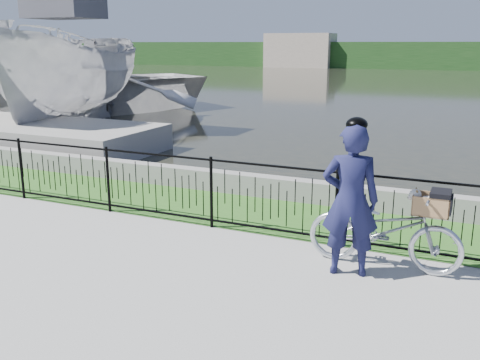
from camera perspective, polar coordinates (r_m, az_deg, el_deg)
The scene contains 11 objects.
ground at distance 6.84m, azimuth -1.69°, elevation -10.27°, with size 120.00×120.00×0.00m, color gray.
grass_strip at distance 9.08m, azimuth 5.52°, elevation -3.95°, with size 60.00×2.00×0.01m, color #2E5F1D.
water at distance 38.78m, azimuth 20.48°, elevation 9.28°, with size 120.00×120.00×0.00m, color black.
quay_wall at distance 9.94m, azimuth 7.42°, elevation -1.21°, with size 60.00×0.30×0.40m, color gray.
fence at distance 8.01m, azimuth 3.29°, elevation -2.14°, with size 14.00×0.06×1.15m, color black, non-canonical shape.
far_treeline at distance 65.65m, azimuth 22.45°, elevation 12.16°, with size 120.00×6.00×3.00m, color #20451A.
far_building_left at distance 66.88m, azimuth 6.43°, elevation 13.57°, with size 8.00×4.00×4.00m, color #A59685.
bicycle_rig at distance 7.18m, azimuth 15.21°, elevation -5.04°, with size 1.97×0.69×1.12m.
cyclist at distance 6.75m, azimuth 11.69°, elevation -2.00°, with size 0.79×0.61×2.00m.
boat_near at distance 18.59m, azimuth -17.79°, elevation 10.62°, with size 5.71×9.40×5.21m.
boat_far at distance 23.68m, azimuth -17.38°, elevation 9.61°, with size 12.52×13.54×2.29m.
Camera 1 is at (2.74, -5.58, 2.85)m, focal length 40.00 mm.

